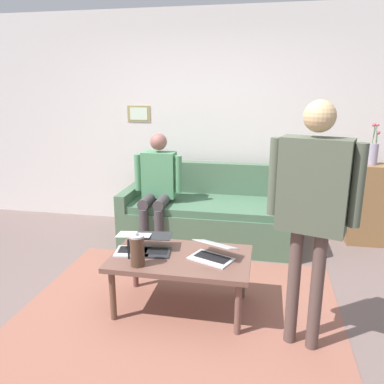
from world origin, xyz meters
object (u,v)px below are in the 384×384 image
at_px(laptop_center, 152,246).
at_px(person_standing, 313,197).
at_px(laptop_right, 133,245).
at_px(flower_vase, 373,152).
at_px(person_seated, 157,183).
at_px(laptop_left, 213,253).
at_px(couch, 211,216).
at_px(side_shelf, 367,204).
at_px(french_press, 137,250).
at_px(coffee_table, 181,262).

relative_size(laptop_center, person_standing, 0.20).
bearing_deg(laptop_right, flower_vase, -141.62).
xyz_separation_m(laptop_right, person_seated, (0.15, -1.25, 0.22)).
relative_size(laptop_left, laptop_right, 1.16).
xyz_separation_m(couch, side_shelf, (-1.78, -0.28, 0.16)).
height_order(laptop_center, person_seated, person_seated).
bearing_deg(french_press, laptop_right, -64.19).
height_order(coffee_table, french_press, french_press).
height_order(laptop_center, french_press, french_press).
relative_size(coffee_table, person_seated, 0.87).
bearing_deg(couch, laptop_center, 79.32).
xyz_separation_m(laptop_left, flower_vase, (-1.55, -1.78, 0.57)).
bearing_deg(laptop_center, couch, -100.68).
bearing_deg(coffee_table, flower_vase, -135.26).
height_order(coffee_table, laptop_right, laptop_right).
bearing_deg(french_press, flower_vase, -136.13).
bearing_deg(person_standing, person_seated, -46.47).
relative_size(side_shelf, flower_vase, 2.02).
relative_size(couch, side_shelf, 2.16).
distance_m(coffee_table, flower_vase, 2.62).
bearing_deg(person_seated, person_standing, 133.53).
bearing_deg(couch, french_press, 79.78).
xyz_separation_m(couch, laptop_center, (0.28, 1.46, 0.20)).
distance_m(side_shelf, person_seated, 2.43).
relative_size(french_press, flower_vase, 0.59).
relative_size(coffee_table, person_standing, 0.65).
bearing_deg(person_seated, side_shelf, -167.95).
bearing_deg(flower_vase, side_shelf, 148.16).
distance_m(french_press, side_shelf, 2.90).
relative_size(laptop_center, laptop_right, 0.97).
relative_size(laptop_right, person_seated, 0.27).
distance_m(laptop_left, side_shelf, 2.36).
bearing_deg(laptop_right, person_standing, 166.42).
height_order(french_press, person_standing, person_standing).
distance_m(flower_vase, person_seated, 2.44).
xyz_separation_m(laptop_left, laptop_right, (0.67, -0.02, 0.00)).
bearing_deg(laptop_left, person_standing, 156.17).
height_order(side_shelf, person_seated, person_seated).
bearing_deg(flower_vase, couch, 8.88).
relative_size(laptop_left, flower_vase, 0.89).
xyz_separation_m(laptop_right, person_standing, (-1.35, 0.33, 0.58)).
xyz_separation_m(french_press, person_standing, (-1.22, 0.07, 0.50)).
bearing_deg(coffee_table, person_standing, 162.76).
xyz_separation_m(couch, person_standing, (-0.91, 1.80, 0.79)).
bearing_deg(laptop_right, side_shelf, -141.63).
bearing_deg(laptop_center, person_seated, -76.02).
xyz_separation_m(side_shelf, person_standing, (0.87, 2.08, 0.62)).
bearing_deg(flower_vase, person_standing, 67.39).
xyz_separation_m(laptop_left, french_press, (0.54, 0.23, 0.08)).
bearing_deg(laptop_left, laptop_center, -4.20).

